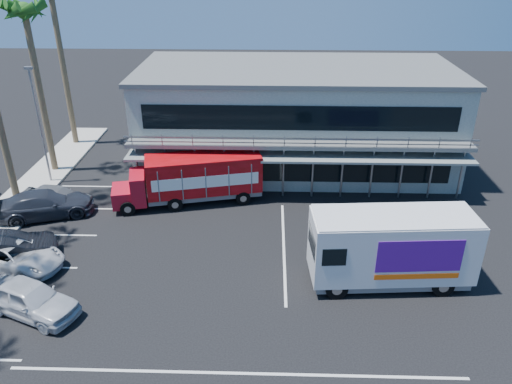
{
  "coord_description": "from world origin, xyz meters",
  "views": [
    {
      "loc": [
        1.17,
        -20.23,
        15.1
      ],
      "look_at": [
        0.39,
        5.3,
        2.3
      ],
      "focal_mm": 35.0,
      "sensor_mm": 36.0,
      "label": 1
    }
  ],
  "objects_px": {
    "white_van": "(391,248)",
    "parked_car_a": "(31,299)",
    "parked_car_b": "(6,249)",
    "red_truck": "(194,178)"
  },
  "relations": [
    {
      "from": "white_van",
      "to": "parked_car_b",
      "type": "xyz_separation_m",
      "value": [
        -19.55,
        1.08,
        -1.19
      ]
    },
    {
      "from": "parked_car_a",
      "to": "parked_car_b",
      "type": "height_order",
      "value": "parked_car_b"
    },
    {
      "from": "white_van",
      "to": "parked_car_a",
      "type": "relative_size",
      "value": 1.69
    },
    {
      "from": "parked_car_a",
      "to": "parked_car_b",
      "type": "distance_m",
      "value": 4.92
    },
    {
      "from": "parked_car_a",
      "to": "parked_car_b",
      "type": "relative_size",
      "value": 0.94
    },
    {
      "from": "white_van",
      "to": "parked_car_a",
      "type": "height_order",
      "value": "white_van"
    },
    {
      "from": "red_truck",
      "to": "white_van",
      "type": "distance_m",
      "value": 13.51
    },
    {
      "from": "red_truck",
      "to": "parked_car_a",
      "type": "height_order",
      "value": "red_truck"
    },
    {
      "from": "parked_car_b",
      "to": "parked_car_a",
      "type": "bearing_deg",
      "value": -163.82
    },
    {
      "from": "parked_car_a",
      "to": "parked_car_b",
      "type": "bearing_deg",
      "value": 60.34
    }
  ]
}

